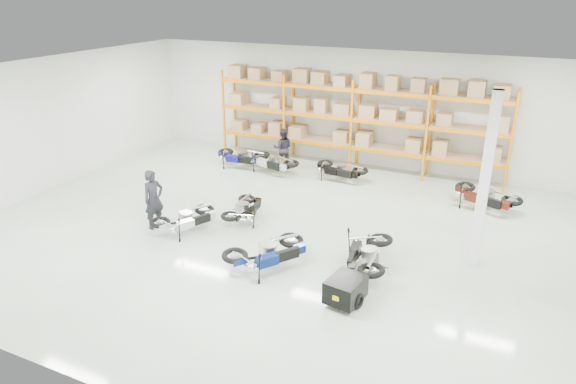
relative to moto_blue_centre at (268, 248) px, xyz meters
The scene contains 14 objects.
room 2.64m from the moto_blue_centre, 104.65° to the left, with size 18.00×18.00×18.00m.
pallet_rack 8.62m from the moto_blue_centre, 93.53° to the left, with size 11.28×0.98×3.62m.
structural_column 5.55m from the moto_blue_centre, 28.05° to the left, with size 0.25×0.25×4.50m, color white.
moto_blue_centre is the anchor object (origin of this frame).
moto_silver_left 3.24m from the moto_blue_centre, 164.05° to the left, with size 0.77×1.73×1.06m, color #B7BABF, non-canonical shape.
moto_black_far_left 3.00m from the moto_blue_centre, 130.51° to the left, with size 0.73×1.64×1.00m, color black, non-canonical shape.
moto_touring_right 2.46m from the moto_blue_centre, 22.98° to the left, with size 0.86×1.94×1.19m, color black, non-canonical shape.
trailer 2.36m from the moto_blue_centre, 15.76° to the right, with size 0.84×1.54×0.63m.
moto_back_a 7.99m from the moto_blue_centre, 124.68° to the left, with size 0.82×1.85×1.13m, color navy, non-canonical shape.
moto_back_b 7.26m from the moto_blue_centre, 115.72° to the left, with size 0.82×1.85×1.13m, color silver, non-canonical shape.
moto_back_c 6.84m from the moto_blue_centre, 94.33° to the left, with size 0.78×1.76×1.07m, color black, non-canonical shape.
moto_back_d 7.73m from the moto_blue_centre, 53.71° to the left, with size 0.85×1.91×1.17m, color #46140E, non-canonical shape.
person_left 4.22m from the moto_blue_centre, 169.48° to the left, with size 0.65×0.43×1.78m, color black.
person_back 7.85m from the moto_blue_centre, 112.61° to the left, with size 0.77×0.60×1.59m, color black.
Camera 1 is at (5.74, -12.11, 6.70)m, focal length 32.00 mm.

